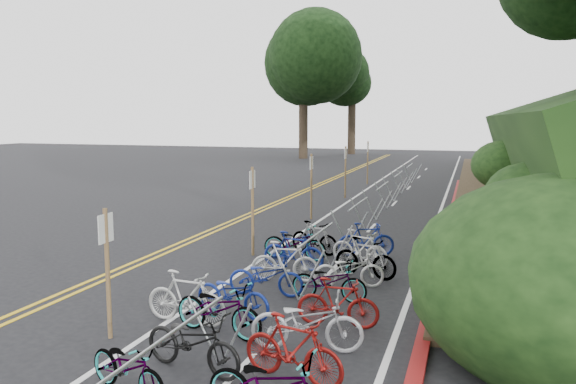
# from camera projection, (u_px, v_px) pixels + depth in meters

# --- Properties ---
(ground) EXTENTS (120.00, 120.00, 0.00)m
(ground) POSITION_uv_depth(u_px,v_px,m) (133.00, 310.00, 11.30)
(ground) COLOR black
(ground) RESTS_ON ground
(road_markings) EXTENTS (7.47, 80.00, 0.01)m
(road_markings) POSITION_uv_depth(u_px,v_px,m) (305.00, 223.00, 20.61)
(road_markings) COLOR gold
(road_markings) RESTS_ON ground
(red_curb) EXTENTS (0.25, 28.00, 0.10)m
(red_curb) POSITION_uv_depth(u_px,v_px,m) (450.00, 221.00, 20.82)
(red_curb) COLOR maroon
(red_curb) RESTS_ON ground
(bike_rack_front) EXTENTS (1.10, 3.42, 1.08)m
(bike_rack_front) POSITION_uv_depth(u_px,v_px,m) (166.00, 356.00, 7.18)
(bike_rack_front) COLOR gray
(bike_rack_front) RESTS_ON ground
(bike_racks_rest) EXTENTS (1.14, 23.00, 1.17)m
(bike_racks_rest) POSITION_uv_depth(u_px,v_px,m) (382.00, 193.00, 22.50)
(bike_racks_rest) COLOR gray
(bike_racks_rest) RESTS_ON ground
(signpost_near) EXTENTS (0.08, 0.40, 2.31)m
(signpost_near) POSITION_uv_depth(u_px,v_px,m) (107.00, 264.00, 9.70)
(signpost_near) COLOR brown
(signpost_near) RESTS_ON ground
(signposts_rest) EXTENTS (0.08, 18.40, 2.50)m
(signposts_rest) POSITION_uv_depth(u_px,v_px,m) (330.00, 174.00, 24.11)
(signposts_rest) COLOR brown
(signposts_rest) RESTS_ON ground
(bike_front) EXTENTS (0.59, 1.71, 1.01)m
(bike_front) POSITION_uv_depth(u_px,v_px,m) (186.00, 298.00, 10.49)
(bike_front) COLOR beige
(bike_front) RESTS_ON ground
(bike_valet) EXTENTS (3.06, 10.68, 1.00)m
(bike_valet) POSITION_uv_depth(u_px,v_px,m) (293.00, 284.00, 11.45)
(bike_valet) COLOR slate
(bike_valet) RESTS_ON ground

